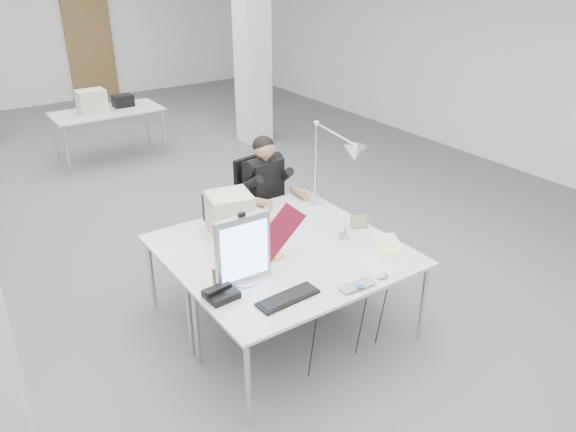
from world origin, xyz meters
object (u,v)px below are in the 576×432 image
at_px(desk_main, 314,274).
at_px(beige_monitor, 230,213).
at_px(architect_lamp, 332,171).
at_px(desk_phone, 221,294).
at_px(laptop, 360,289).
at_px(bankers_lamp, 273,238).
at_px(office_chair, 263,211).
at_px(monitor, 243,250).
at_px(seated_person, 265,179).

xyz_separation_m(desk_main, beige_monitor, (-0.18, 0.98, 0.19)).
relative_size(beige_monitor, architect_lamp, 0.44).
relative_size(desk_phone, architect_lamp, 0.26).
distance_m(desk_main, laptop, 0.41).
bearing_deg(architect_lamp, desk_phone, -175.16).
height_order(desk_phone, beige_monitor, beige_monitor).
distance_m(bankers_lamp, desk_phone, 0.69).
distance_m(office_chair, bankers_lamp, 1.44).
relative_size(desk_main, office_chair, 1.73).
relative_size(laptop, bankers_lamp, 0.79).
xyz_separation_m(desk_main, bankers_lamp, (-0.13, 0.37, 0.19)).
distance_m(monitor, beige_monitor, 0.86).
height_order(desk_main, monitor, monitor).
distance_m(laptop, architect_lamp, 1.38).
bearing_deg(beige_monitor, monitor, -100.20).
xyz_separation_m(office_chair, monitor, (-1.03, -1.39, 0.50)).
xyz_separation_m(laptop, desk_phone, (-0.88, 0.49, 0.02)).
relative_size(bankers_lamp, desk_phone, 1.63).
distance_m(monitor, laptop, 0.90).
relative_size(monitor, desk_phone, 2.49).
height_order(office_chair, bankers_lamp, bankers_lamp).
relative_size(desk_main, bankers_lamp, 5.07).
bearing_deg(architect_lamp, monitor, -174.49).
height_order(desk_main, bankers_lamp, bankers_lamp).
distance_m(office_chair, beige_monitor, 1.01).
relative_size(office_chair, desk_phone, 4.80).
distance_m(desk_phone, architect_lamp, 1.71).
height_order(seated_person, desk_phone, seated_person).
bearing_deg(desk_phone, beige_monitor, 53.00).
bearing_deg(monitor, office_chair, 55.14).
distance_m(office_chair, laptop, 2.02).
distance_m(seated_person, monitor, 1.69).
xyz_separation_m(desk_main, monitor, (-0.51, 0.19, 0.28)).
xyz_separation_m(office_chair, laptop, (-0.39, -1.96, 0.24)).
bearing_deg(laptop, seated_person, 81.80).
height_order(seated_person, monitor, seated_person).
bearing_deg(desk_phone, architect_lamp, 19.53).
height_order(desk_main, architect_lamp, architect_lamp).
bearing_deg(bankers_lamp, laptop, -87.57).
relative_size(seated_person, desk_phone, 4.16).
relative_size(seated_person, bankers_lamp, 2.55).
bearing_deg(laptop, beige_monitor, 106.31).
relative_size(desk_main, architect_lamp, 2.19).
bearing_deg(monitor, beige_monitor, 69.37).
distance_m(monitor, architect_lamp, 1.41).
xyz_separation_m(desk_phone, beige_monitor, (0.57, 0.88, 0.15)).
distance_m(desk_main, beige_monitor, 1.02).
bearing_deg(monitor, desk_main, -19.15).
xyz_separation_m(seated_person, laptop, (-0.39, -1.91, -0.13)).
relative_size(desk_main, monitor, 3.33).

